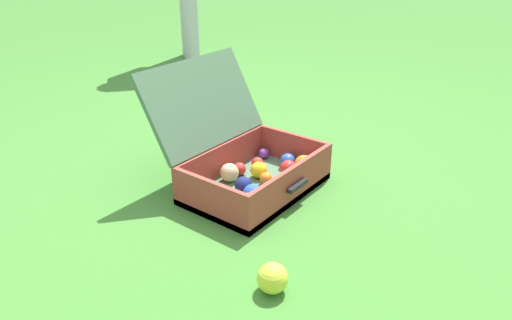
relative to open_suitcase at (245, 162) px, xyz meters
The scene contains 3 objects.
ground_plane 0.14m from the open_suitcase, 12.35° to the left, with size 16.00×16.00×0.00m, color #3D7A2D.
open_suitcase is the anchor object (origin of this frame).
stray_ball_on_grass 0.62m from the open_suitcase, 134.43° to the right, with size 0.09×0.09×0.09m, color #CCDB38.
Camera 1 is at (-1.38, -1.06, 0.90)m, focal length 33.57 mm.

